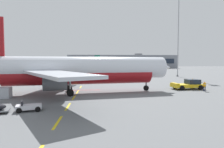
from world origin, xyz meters
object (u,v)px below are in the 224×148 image
at_px(airliner_foreground, 78,70).
at_px(apron_light_mast_far, 178,26).
at_px(pushback_tug, 188,85).
at_px(airliner_mid_left, 114,66).
at_px(ground_crew_worker, 204,86).
at_px(uld_cargo_container, 5,93).

height_order(airliner_foreground, apron_light_mast_far, apron_light_mast_far).
xyz_separation_m(airliner_foreground, pushback_tug, (21.12, 3.57, -3.05)).
bearing_deg(airliner_mid_left, ground_crew_worker, -82.66).
relative_size(pushback_tug, apron_light_mast_far, 0.21).
xyz_separation_m(airliner_foreground, airliner_mid_left, (12.84, 77.03, -0.92)).
distance_m(pushback_tug, ground_crew_worker, 3.41).
relative_size(pushback_tug, ground_crew_worker, 3.51).
height_order(pushback_tug, airliner_mid_left, airliner_mid_left).
bearing_deg(apron_light_mast_far, airliner_mid_left, 116.95).
relative_size(uld_cargo_container, apron_light_mast_far, 0.06).
bearing_deg(uld_cargo_container, airliner_foreground, 20.61).
xyz_separation_m(ground_crew_worker, uld_cargo_container, (-32.98, -4.41, -0.22)).
bearing_deg(airliner_mid_left, airliner_foreground, -99.46).
relative_size(airliner_mid_left, ground_crew_worker, 14.52).
distance_m(pushback_tug, uld_cargo_container, 32.28).
bearing_deg(uld_cargo_container, airliner_mid_left, 74.04).
bearing_deg(ground_crew_worker, uld_cargo_container, -172.38).
relative_size(pushback_tug, airliner_mid_left, 0.24).
relative_size(airliner_foreground, apron_light_mast_far, 1.15).
bearing_deg(airliner_foreground, uld_cargo_container, -159.39).
bearing_deg(airliner_foreground, pushback_tug, 9.59).
bearing_deg(ground_crew_worker, airliner_foreground, -178.64).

